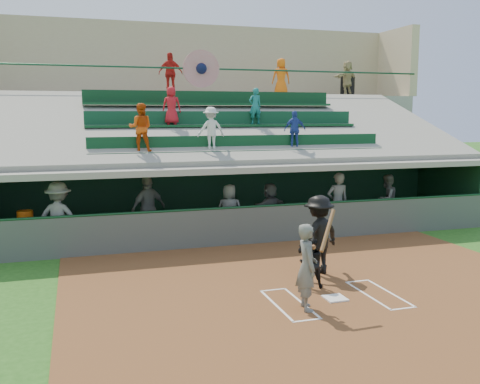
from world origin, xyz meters
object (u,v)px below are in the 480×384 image
object	(u,v)px
batter_at_plate	(307,266)
catcher	(312,263)
white_table	(27,239)
home_plate	(335,298)
trash_bin	(347,86)
water_cooler	(25,218)

from	to	relation	value
batter_at_plate	catcher	world-z (taller)	batter_at_plate
white_table	home_plate	bearing A→B (deg)	-43.46
batter_at_plate	trash_bin	size ratio (longest dim) A/B	1.96
home_plate	trash_bin	bearing A→B (deg)	61.19
home_plate	white_table	distance (m)	8.71
trash_bin	catcher	bearing A→B (deg)	-120.92
catcher	water_cooler	bearing A→B (deg)	-25.02
trash_bin	water_cooler	bearing A→B (deg)	-151.85
home_plate	batter_at_plate	bearing A→B (deg)	-156.43
home_plate	trash_bin	xyz separation A→B (m)	(7.35, 13.37, 5.06)
catcher	water_cooler	world-z (taller)	water_cooler
white_table	water_cooler	bearing A→B (deg)	110.78
batter_at_plate	trash_bin	world-z (taller)	trash_bin
batter_at_plate	white_table	xyz separation A→B (m)	(-5.57, 6.29, -0.49)
water_cooler	trash_bin	world-z (taller)	trash_bin
water_cooler	white_table	bearing A→B (deg)	-68.77
water_cooler	trash_bin	bearing A→B (deg)	28.15
home_plate	trash_bin	size ratio (longest dim) A/B	0.43
trash_bin	home_plate	bearing A→B (deg)	-118.81
catcher	batter_at_plate	bearing A→B (deg)	76.12
catcher	water_cooler	distance (m)	8.12
home_plate	white_table	world-z (taller)	white_table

